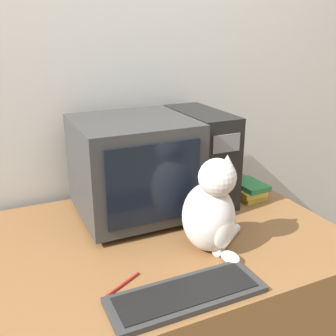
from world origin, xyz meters
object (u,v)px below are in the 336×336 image
at_px(crt_monitor, 134,167).
at_px(book_stack, 248,190).
at_px(pen, 122,285).
at_px(computer_tower, 200,155).
at_px(keyboard, 186,294).
at_px(cat, 212,212).

bearing_deg(crt_monitor, book_stack, -5.05).
bearing_deg(pen, computer_tower, 42.30).
xyz_separation_m(keyboard, cat, (0.20, 0.20, 0.14)).
bearing_deg(crt_monitor, keyboard, -95.35).
height_order(crt_monitor, pen, crt_monitor).
relative_size(cat, book_stack, 1.95).
distance_m(cat, book_stack, 0.54).
height_order(cat, book_stack, cat).
relative_size(computer_tower, keyboard, 0.88).
distance_m(crt_monitor, computer_tower, 0.35).
height_order(computer_tower, cat, computer_tower).
height_order(crt_monitor, computer_tower, crt_monitor).
xyz_separation_m(crt_monitor, cat, (0.15, -0.38, -0.06)).
bearing_deg(pen, cat, 11.15).
distance_m(keyboard, book_stack, 0.81).
relative_size(book_stack, pen, 1.31).
xyz_separation_m(keyboard, book_stack, (0.61, 0.54, 0.03)).
bearing_deg(keyboard, book_stack, 41.51).
height_order(crt_monitor, book_stack, crt_monitor).
distance_m(crt_monitor, book_stack, 0.58).
height_order(keyboard, book_stack, book_stack).
bearing_deg(cat, computer_tower, 52.23).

